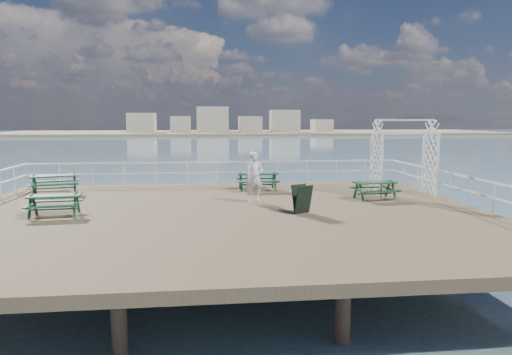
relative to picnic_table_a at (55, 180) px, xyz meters
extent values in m
cube|color=brown|center=(6.88, -4.56, -0.73)|extent=(18.00, 14.00, 0.30)
plane|color=#42626F|center=(6.88, 35.44, -2.58)|extent=(300.00, 300.00, 0.00)
cube|color=tan|center=(21.88, 130.44, -2.18)|extent=(160.00, 40.00, 0.80)
cube|color=beige|center=(-13.12, 127.44, 1.22)|extent=(8.00, 8.00, 6.00)
cube|color=beige|center=(-1.12, 127.44, 0.72)|extent=(6.00, 8.00, 5.00)
cube|color=beige|center=(8.88, 127.44, 2.22)|extent=(10.00, 8.00, 8.00)
cube|color=beige|center=(20.88, 127.44, 0.72)|extent=(7.00, 8.00, 5.00)
cube|color=beige|center=(31.88, 127.44, 1.72)|extent=(9.00, 8.00, 7.00)
cube|color=beige|center=(44.88, 127.44, 0.22)|extent=(6.00, 8.00, 4.00)
cylinder|color=brown|center=(-0.62, 0.94, -1.93)|extent=(0.36, 0.36, 2.10)
cylinder|color=brown|center=(14.38, 0.94, -1.93)|extent=(0.36, 0.36, 2.10)
cube|color=silver|center=(6.88, 2.29, 0.47)|extent=(17.70, 0.07, 0.07)
cube|color=silver|center=(6.88, 2.29, -0.03)|extent=(17.70, 0.05, 0.05)
cylinder|color=silver|center=(-1.97, 2.29, -0.03)|extent=(0.05, 0.05, 1.10)
cube|color=silver|center=(15.73, -4.56, 0.47)|extent=(0.07, 13.70, 0.07)
cube|color=silver|center=(15.73, -4.56, -0.03)|extent=(0.05, 13.70, 0.05)
cube|color=#143920|center=(0.00, 0.00, 0.19)|extent=(1.99, 1.19, 0.06)
cube|color=#143920|center=(-0.16, 0.60, -0.11)|extent=(1.87, 0.74, 0.05)
cube|color=#143920|center=(0.16, -0.60, -0.11)|extent=(1.87, 0.74, 0.05)
cube|color=#143920|center=(-0.75, -0.20, -0.14)|extent=(0.48, 1.47, 0.06)
cube|color=#143920|center=(0.75, 0.20, -0.14)|extent=(0.48, 1.47, 0.06)
cube|color=#143920|center=(-0.83, 0.10, -0.19)|extent=(0.22, 0.54, 0.91)
cube|color=#143920|center=(-0.67, -0.51, -0.19)|extent=(0.22, 0.54, 0.91)
cube|color=#143920|center=(0.67, 0.51, -0.19)|extent=(0.22, 0.54, 0.91)
cube|color=#143920|center=(0.83, -0.10, -0.19)|extent=(0.22, 0.54, 0.91)
cube|color=#143920|center=(0.00, 0.00, -0.32)|extent=(1.62, 0.52, 0.06)
cube|color=#143920|center=(8.58, 0.09, 0.15)|extent=(1.79, 0.70, 0.06)
cube|color=#143920|center=(8.58, 0.69, -0.14)|extent=(1.78, 0.26, 0.05)
cube|color=#143920|center=(8.57, -0.50, -0.14)|extent=(1.78, 0.26, 0.05)
cube|color=#143920|center=(7.83, 0.10, -0.16)|extent=(0.09, 1.44, 0.06)
cube|color=#143920|center=(9.32, 0.09, -0.16)|extent=(0.09, 1.44, 0.06)
cube|color=#143920|center=(7.83, 0.39, -0.21)|extent=(0.08, 0.51, 0.87)
cube|color=#143920|center=(7.83, -0.20, -0.21)|extent=(0.08, 0.51, 0.87)
cube|color=#143920|center=(9.32, 0.39, -0.21)|extent=(0.08, 0.51, 0.87)
cube|color=#143920|center=(9.32, -0.21, -0.21)|extent=(0.08, 0.51, 0.87)
cube|color=#143920|center=(8.58, 0.09, -0.33)|extent=(1.59, 0.09, 0.06)
cube|color=#143920|center=(12.89, -2.72, 0.08)|extent=(1.66, 0.75, 0.05)
cube|color=#143920|center=(12.85, -2.18, -0.18)|extent=(1.63, 0.35, 0.04)
cube|color=#143920|center=(12.93, -3.25, -0.18)|extent=(1.63, 0.35, 0.04)
cube|color=#143920|center=(12.22, -2.77, -0.20)|extent=(0.17, 1.30, 0.05)
cube|color=#143920|center=(13.56, -2.67, -0.20)|extent=(0.17, 1.30, 0.05)
cube|color=#143920|center=(12.20, -2.50, -0.24)|extent=(0.11, 0.47, 0.79)
cube|color=#143920|center=(12.24, -3.04, -0.24)|extent=(0.11, 0.47, 0.79)
cube|color=#143920|center=(13.54, -2.40, -0.24)|extent=(0.11, 0.47, 0.79)
cube|color=#143920|center=(13.58, -2.93, -0.24)|extent=(0.11, 0.47, 0.79)
cube|color=#143920|center=(12.89, -2.72, -0.36)|extent=(1.44, 0.18, 0.05)
cube|color=#143920|center=(1.39, -4.52, 0.08)|extent=(1.66, 0.76, 0.05)
cube|color=#143920|center=(1.35, -3.99, -0.18)|extent=(1.63, 0.36, 0.04)
cube|color=#143920|center=(1.44, -5.06, -0.18)|extent=(1.63, 0.36, 0.04)
cube|color=#143920|center=(0.72, -4.58, -0.20)|extent=(0.18, 1.30, 0.05)
cube|color=#143920|center=(2.06, -4.47, -0.20)|extent=(0.18, 1.30, 0.05)
cube|color=#143920|center=(0.70, -4.31, -0.24)|extent=(0.11, 0.47, 0.79)
cube|color=#143920|center=(0.74, -4.85, -0.24)|extent=(0.11, 0.47, 0.79)
cube|color=#143920|center=(2.04, -4.20, -0.24)|extent=(0.11, 0.47, 0.79)
cube|color=#143920|center=(2.08, -4.74, -0.24)|extent=(0.11, 0.47, 0.79)
cube|color=#143920|center=(1.39, -4.52, -0.36)|extent=(1.43, 0.19, 0.05)
cube|color=silver|center=(13.30, -2.30, 0.67)|extent=(0.10, 0.10, 2.51)
cube|color=silver|center=(13.34, -1.04, 0.67)|extent=(0.10, 0.10, 2.51)
cube|color=silver|center=(15.61, -2.37, 0.67)|extent=(0.10, 0.10, 2.51)
cube|color=silver|center=(15.65, -1.11, 0.67)|extent=(0.10, 0.10, 2.51)
cube|color=silver|center=(14.46, -2.33, 1.97)|extent=(2.52, 0.16, 0.08)
cube|color=silver|center=(14.49, -1.08, 1.97)|extent=(2.52, 0.16, 0.08)
cube|color=silver|center=(14.48, -1.70, 2.51)|extent=(2.52, 0.15, 0.07)
cube|color=black|center=(9.52, -5.14, -0.11)|extent=(0.64, 0.47, 0.98)
cube|color=black|center=(9.43, -4.96, -0.11)|extent=(0.64, 0.47, 0.98)
imported|color=silver|center=(8.12, -2.85, 0.38)|extent=(0.79, 0.61, 1.92)
camera|label=1|loc=(6.28, -19.74, 2.58)|focal=32.00mm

